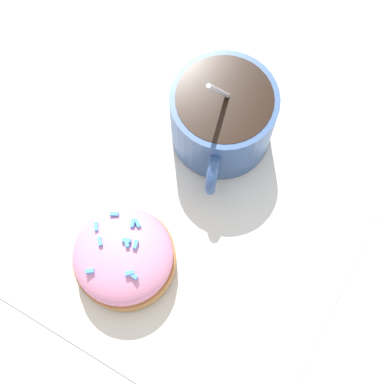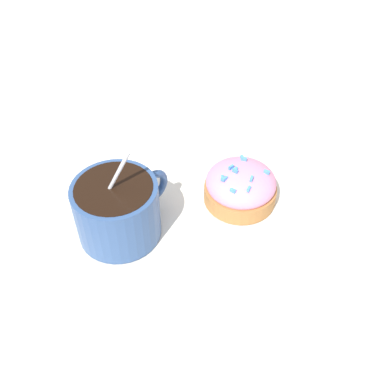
# 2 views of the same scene
# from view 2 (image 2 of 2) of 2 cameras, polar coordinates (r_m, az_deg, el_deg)

# --- Properties ---
(ground_plane) EXTENTS (3.00, 3.00, 0.00)m
(ground_plane) POSITION_cam_2_polar(r_m,az_deg,el_deg) (0.54, -1.54, -2.41)
(ground_plane) COLOR #B2B2B7
(paper_napkin) EXTENTS (0.34, 0.35, 0.00)m
(paper_napkin) POSITION_cam_2_polar(r_m,az_deg,el_deg) (0.54, -1.54, -2.30)
(paper_napkin) COLOR white
(paper_napkin) RESTS_ON ground_plane
(coffee_cup) EXTENTS (0.11, 0.09, 0.12)m
(coffee_cup) POSITION_cam_2_polar(r_m,az_deg,el_deg) (0.49, -9.39, -2.01)
(coffee_cup) COLOR #335184
(coffee_cup) RESTS_ON paper_napkin
(frosted_pastry) EXTENTS (0.09, 0.09, 0.05)m
(frosted_pastry) POSITION_cam_2_polar(r_m,az_deg,el_deg) (0.54, 6.19, 0.75)
(frosted_pastry) COLOR #B2753D
(frosted_pastry) RESTS_ON paper_napkin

